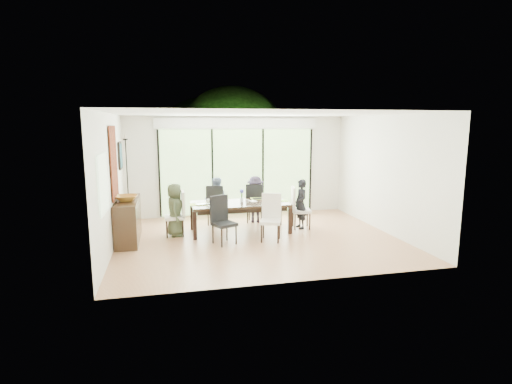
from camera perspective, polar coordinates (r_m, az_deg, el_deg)
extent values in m
cube|color=#985D3D|center=(8.82, 0.36, -6.72)|extent=(6.00, 5.00, 0.01)
cube|color=white|center=(8.46, 0.38, 11.18)|extent=(6.00, 5.00, 0.01)
cube|color=silver|center=(10.97, -2.63, 3.73)|extent=(6.00, 0.02, 2.70)
cube|color=beige|center=(6.15, 5.74, -0.99)|extent=(6.00, 0.02, 2.70)
cube|color=silver|center=(8.38, -20.10, 1.31)|extent=(0.02, 5.00, 2.70)
cube|color=beige|center=(9.67, 18.03, 2.47)|extent=(0.02, 5.00, 2.70)
cube|color=#598C3F|center=(10.95, -2.59, 2.93)|extent=(4.20, 0.02, 2.30)
cube|color=white|center=(10.87, -2.63, 9.75)|extent=(4.40, 0.06, 0.28)
cube|color=black|center=(10.77, -13.65, 2.56)|extent=(0.05, 0.04, 2.30)
cube|color=black|center=(10.84, -6.23, 2.82)|extent=(0.05, 0.04, 2.30)
cube|color=black|center=(11.09, 0.99, 3.02)|extent=(0.05, 0.04, 2.30)
cube|color=black|center=(11.50, 7.78, 3.18)|extent=(0.05, 0.04, 2.30)
cube|color=#8CAD7F|center=(7.18, -21.01, 1.16)|extent=(0.02, 0.90, 1.00)
cube|color=#4F3C22|center=(12.06, -3.34, -2.47)|extent=(6.00, 1.80, 0.10)
cube|color=brown|center=(12.73, -3.96, 0.91)|extent=(6.00, 0.08, 0.06)
sphere|color=#14380F|center=(13.47, -12.29, 5.01)|extent=(3.20, 3.20, 3.20)
sphere|color=#14380F|center=(14.24, -3.43, 6.90)|extent=(4.00, 4.00, 4.00)
sphere|color=#14380F|center=(13.92, 4.50, 4.60)|extent=(2.80, 2.80, 2.80)
sphere|color=#14380F|center=(14.82, -7.71, 6.24)|extent=(3.60, 3.60, 3.60)
cube|color=black|center=(9.23, -2.29, -1.70)|extent=(2.21, 1.01, 0.06)
cube|color=black|center=(9.25, -2.28, -2.20)|extent=(2.03, 0.83, 0.09)
cube|color=black|center=(8.76, -8.73, -4.75)|extent=(0.08, 0.08, 0.64)
cube|color=black|center=(9.16, 4.90, -4.04)|extent=(0.08, 0.08, 0.64)
cube|color=black|center=(9.59, -9.12, -3.49)|extent=(0.08, 0.08, 0.64)
cube|color=black|center=(9.96, 3.39, -2.90)|extent=(0.08, 0.08, 0.64)
imported|color=#414D33|center=(9.10, -11.49, -2.50)|extent=(0.40, 0.59, 1.19)
imported|color=black|center=(9.62, 6.42, -1.71)|extent=(0.40, 0.59, 1.19)
imported|color=#7385A6|center=(9.98, -5.70, -1.28)|extent=(0.59, 0.40, 1.19)
imported|color=#292132|center=(10.15, -0.10, -1.05)|extent=(0.60, 0.43, 1.19)
cube|color=#AAC145|center=(9.10, -8.18, -1.76)|extent=(0.41, 0.30, 0.01)
cube|color=#81C144|center=(9.44, 3.39, -1.26)|extent=(0.41, 0.30, 0.01)
cube|color=#B0C747|center=(9.54, -5.39, -1.17)|extent=(0.41, 0.30, 0.01)
cube|color=#88A53A|center=(9.72, 0.46, -0.93)|extent=(0.41, 0.30, 0.01)
cube|color=white|center=(8.85, -5.43, -2.03)|extent=(0.41, 0.30, 0.01)
cube|color=black|center=(9.51, -4.75, -1.15)|extent=(0.24, 0.17, 0.01)
cube|color=black|center=(9.66, 0.24, -0.95)|extent=(0.22, 0.16, 0.01)
cube|color=white|center=(9.33, 2.00, -1.39)|extent=(0.28, 0.20, 0.00)
cube|color=white|center=(8.85, -5.44, -1.94)|extent=(0.24, 0.24, 0.02)
cube|color=orange|center=(8.84, -5.44, -1.83)|extent=(0.18, 0.18, 0.01)
cylinder|color=silver|center=(9.27, -2.04, -1.12)|extent=(0.07, 0.07, 0.11)
cylinder|color=#337226|center=(9.25, -2.05, -0.45)|extent=(0.04, 0.04, 0.15)
sphere|color=#5255CE|center=(9.24, -2.05, 0.12)|extent=(0.10, 0.10, 0.10)
imported|color=silver|center=(9.01, -7.49, -1.80)|extent=(0.33, 0.24, 0.02)
imported|color=white|center=(9.26, -6.72, -1.26)|extent=(0.15, 0.15, 0.09)
imported|color=white|center=(9.15, -1.25, -1.35)|extent=(0.13, 0.13, 0.08)
imported|color=white|center=(9.49, 2.35, -0.94)|extent=(0.15, 0.15, 0.09)
imported|color=white|center=(9.32, -0.83, -1.36)|extent=(0.19, 0.23, 0.02)
cube|color=black|center=(9.00, -17.80, -3.86)|extent=(0.45, 1.59, 0.89)
imported|color=#996521|center=(8.81, -18.02, -0.82)|extent=(0.47, 0.47, 0.12)
cylinder|color=black|center=(9.25, -17.77, -0.55)|extent=(0.10, 0.10, 0.04)
cylinder|color=black|center=(9.17, -17.97, 3.30)|extent=(0.02, 0.02, 1.24)
cylinder|color=black|center=(9.13, -18.17, 7.15)|extent=(0.10, 0.10, 0.03)
cylinder|color=silver|center=(9.12, -18.19, 7.53)|extent=(0.04, 0.04, 0.10)
cube|color=maroon|center=(8.73, -19.65, 3.97)|extent=(0.02, 1.00, 1.50)
cube|color=black|center=(10.01, -18.82, 4.96)|extent=(0.03, 0.55, 0.65)
cube|color=#173E4B|center=(10.01, -18.71, 4.96)|extent=(0.01, 0.45, 0.55)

